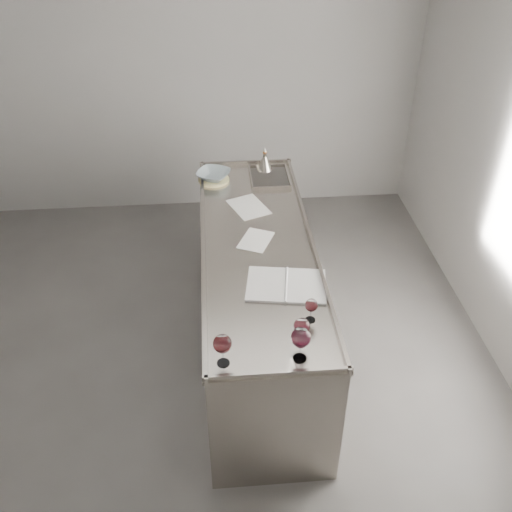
{
  "coord_description": "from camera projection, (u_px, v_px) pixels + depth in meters",
  "views": [
    {
      "loc": [
        0.22,
        -2.86,
        3.12
      ],
      "look_at": [
        0.47,
        0.05,
        1.02
      ],
      "focal_mm": 40.0,
      "sensor_mm": 36.0,
      "label": 1
    }
  ],
  "objects": [
    {
      "name": "counter",
      "position": [
        258.0,
        297.0,
        4.13
      ],
      "size": [
        0.77,
        2.42,
        0.97
      ],
      "color": "gray",
      "rests_on": "ground"
    },
    {
      "name": "wine_funnel",
      "position": [
        265.0,
        163.0,
        4.7
      ],
      "size": [
        0.14,
        0.14,
        0.2
      ],
      "rotation": [
        0.0,
        0.0,
        -0.12
      ],
      "color": "#A0998F",
      "rests_on": "counter"
    },
    {
      "name": "wine_glass_small",
      "position": [
        311.0,
        306.0,
        3.17
      ],
      "size": [
        0.07,
        0.07,
        0.15
      ],
      "rotation": [
        0.0,
        0.0,
        -0.4
      ],
      "color": "white",
      "rests_on": "counter"
    },
    {
      "name": "wine_glass_middle",
      "position": [
        301.0,
        338.0,
        2.9
      ],
      "size": [
        0.1,
        0.1,
        0.21
      ],
      "rotation": [
        0.0,
        0.0,
        -0.12
      ],
      "color": "white",
      "rests_on": "counter"
    },
    {
      "name": "room_shell",
      "position": [
        177.0,
        211.0,
        3.31
      ],
      "size": [
        4.54,
        5.04,
        2.84
      ],
      "color": "#4A4846",
      "rests_on": "ground"
    },
    {
      "name": "trivet",
      "position": [
        214.0,
        180.0,
        4.57
      ],
      "size": [
        0.31,
        0.31,
        0.02
      ],
      "primitive_type": "cylinder",
      "rotation": [
        0.0,
        0.0,
        0.27
      ],
      "color": "beige",
      "rests_on": "counter"
    },
    {
      "name": "wine_glass_right",
      "position": [
        302.0,
        327.0,
        3.0
      ],
      "size": [
        0.09,
        0.09,
        0.18
      ],
      "rotation": [
        0.0,
        0.0,
        -0.13
      ],
      "color": "white",
      "rests_on": "counter"
    },
    {
      "name": "wine_glass_left",
      "position": [
        222.0,
        344.0,
        2.88
      ],
      "size": [
        0.1,
        0.1,
        0.19
      ],
      "rotation": [
        0.0,
        0.0,
        0.35
      ],
      "color": "white",
      "rests_on": "counter"
    },
    {
      "name": "notebook",
      "position": [
        286.0,
        285.0,
        3.48
      ],
      "size": [
        0.53,
        0.41,
        0.02
      ],
      "rotation": [
        0.0,
        0.0,
        -0.16
      ],
      "color": "silver",
      "rests_on": "counter"
    },
    {
      "name": "loose_paper_under",
      "position": [
        256.0,
        240.0,
        3.88
      ],
      "size": [
        0.28,
        0.32,
        0.0
      ],
      "primitive_type": "cube",
      "rotation": [
        0.0,
        0.0,
        -0.43
      ],
      "color": "silver",
      "rests_on": "counter"
    },
    {
      "name": "ceramic_bowl",
      "position": [
        213.0,
        175.0,
        4.55
      ],
      "size": [
        0.34,
        0.34,
        0.06
      ],
      "primitive_type": "imported",
      "rotation": [
        0.0,
        0.0,
        -0.43
      ],
      "color": "#8A9BA0",
      "rests_on": "trivet"
    },
    {
      "name": "loose_paper_top",
      "position": [
        249.0,
        207.0,
        4.24
      ],
      "size": [
        0.34,
        0.39,
        0.0
      ],
      "primitive_type": "cube",
      "rotation": [
        0.0,
        0.0,
        0.38
      ],
      "color": "silver",
      "rests_on": "counter"
    }
  ]
}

